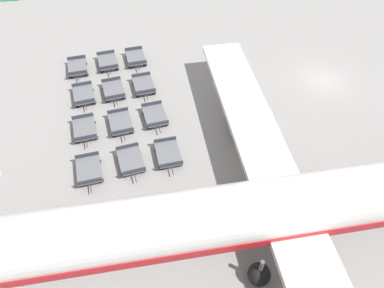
# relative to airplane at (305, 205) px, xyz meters

# --- Properties ---
(ground_plane) EXTENTS (500.00, 500.00, 0.00)m
(ground_plane) POSITION_rel_airplane_xyz_m (-14.33, 8.27, -2.95)
(ground_plane) COLOR gray
(airplane) EXTENTS (35.92, 42.79, 12.56)m
(airplane) POSITION_rel_airplane_xyz_m (0.00, 0.00, 0.00)
(airplane) COLOR white
(airplane) RESTS_ON ground_plane
(baggage_dolly_row_near_col_a) EXTENTS (3.32, 1.94, 0.92)m
(baggage_dolly_row_near_col_a) POSITION_rel_airplane_xyz_m (-19.78, -13.95, -2.47)
(baggage_dolly_row_near_col_a) COLOR slate
(baggage_dolly_row_near_col_a) RESTS_ON ground_plane
(baggage_dolly_row_near_col_b) EXTENTS (3.35, 2.01, 0.92)m
(baggage_dolly_row_near_col_b) POSITION_rel_airplane_xyz_m (-15.58, -13.33, -2.47)
(baggage_dolly_row_near_col_b) COLOR slate
(baggage_dolly_row_near_col_b) RESTS_ON ground_plane
(baggage_dolly_row_near_col_c) EXTENTS (3.34, 1.99, 0.92)m
(baggage_dolly_row_near_col_c) POSITION_rel_airplane_xyz_m (-11.32, -13.21, -2.47)
(baggage_dolly_row_near_col_c) COLOR slate
(baggage_dolly_row_near_col_c) RESTS_ON ground_plane
(baggage_dolly_row_near_col_d) EXTENTS (3.33, 1.96, 0.92)m
(baggage_dolly_row_near_col_d) POSITION_rel_airplane_xyz_m (-7.03, -12.87, -2.47)
(baggage_dolly_row_near_col_d) COLOR slate
(baggage_dolly_row_near_col_d) RESTS_ON ground_plane
(baggage_dolly_row_mid_a_col_a) EXTENTS (3.35, 2.00, 0.92)m
(baggage_dolly_row_mid_a_col_a) POSITION_rel_airplane_xyz_m (-20.14, -11.13, -2.47)
(baggage_dolly_row_mid_a_col_a) COLOR slate
(baggage_dolly_row_mid_a_col_a) RESTS_ON ground_plane
(baggage_dolly_row_mid_a_col_b) EXTENTS (3.35, 2.01, 0.92)m
(baggage_dolly_row_mid_a_col_b) POSITION_rel_airplane_xyz_m (-15.78, -10.76, -2.47)
(baggage_dolly_row_mid_a_col_b) COLOR slate
(baggage_dolly_row_mid_a_col_b) RESTS_ON ground_plane
(baggage_dolly_row_mid_a_col_c) EXTENTS (3.35, 2.01, 0.92)m
(baggage_dolly_row_mid_a_col_c) POSITION_rel_airplane_xyz_m (-11.49, -10.38, -2.47)
(baggage_dolly_row_mid_a_col_c) COLOR slate
(baggage_dolly_row_mid_a_col_c) RESTS_ON ground_plane
(baggage_dolly_row_mid_a_col_d) EXTENTS (3.35, 2.03, 0.92)m
(baggage_dolly_row_mid_a_col_d) POSITION_rel_airplane_xyz_m (-7.37, -9.87, -2.47)
(baggage_dolly_row_mid_a_col_d) COLOR slate
(baggage_dolly_row_mid_a_col_d) RESTS_ON ground_plane
(baggage_dolly_row_mid_b_col_a) EXTENTS (3.33, 1.96, 0.92)m
(baggage_dolly_row_mid_b_col_a) POSITION_rel_airplane_xyz_m (-20.34, -8.44, -2.47)
(baggage_dolly_row_mid_b_col_a) COLOR slate
(baggage_dolly_row_mid_b_col_a) RESTS_ON ground_plane
(baggage_dolly_row_mid_b_col_b) EXTENTS (3.34, 1.97, 0.92)m
(baggage_dolly_row_mid_b_col_b) POSITION_rel_airplane_xyz_m (-15.99, -8.09, -2.47)
(baggage_dolly_row_mid_b_col_b) COLOR slate
(baggage_dolly_row_mid_b_col_b) RESTS_ON ground_plane
(baggage_dolly_row_mid_b_col_c) EXTENTS (3.35, 2.00, 0.92)m
(baggage_dolly_row_mid_b_col_c) POSITION_rel_airplane_xyz_m (-11.83, -7.57, -2.47)
(baggage_dolly_row_mid_b_col_c) COLOR slate
(baggage_dolly_row_mid_b_col_c) RESTS_ON ground_plane
(baggage_dolly_row_mid_b_col_d) EXTENTS (3.31, 1.90, 0.92)m
(baggage_dolly_row_mid_b_col_d) POSITION_rel_airplane_xyz_m (-7.52, -7.09, -2.47)
(baggage_dolly_row_mid_b_col_d) COLOR slate
(baggage_dolly_row_mid_b_col_d) RESTS_ON ground_plane
(stand_guidance_stripe) EXTENTS (0.75, 35.90, 0.01)m
(stand_guidance_stripe) POSITION_rel_airplane_xyz_m (-0.92, -9.13, -2.94)
(stand_guidance_stripe) COLOR white
(stand_guidance_stripe) RESTS_ON ground_plane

